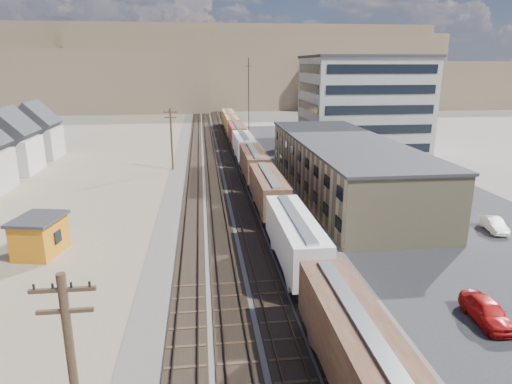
{
  "coord_description": "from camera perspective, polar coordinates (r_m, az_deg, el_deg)",
  "views": [
    {
      "loc": [
        -3.68,
        -32.57,
        16.71
      ],
      "look_at": [
        2.19,
        16.11,
        3.0
      ],
      "focal_mm": 32.0,
      "sensor_mm": 36.0,
      "label": 1
    }
  ],
  "objects": [
    {
      "name": "rail_tracks",
      "position": [
        84.27,
        -4.63,
        4.21
      ],
      "size": [
        11.4,
        200.0,
        0.24
      ],
      "color": "black",
      "rests_on": "ground"
    },
    {
      "name": "office_tower",
      "position": [
        93.36,
        13.18,
        10.64
      ],
      "size": [
        22.6,
        18.6,
        18.45
      ],
      "color": "#9E998E",
      "rests_on": "ground"
    },
    {
      "name": "radio_mast",
      "position": [
        93.38,
        -0.92,
        10.96
      ],
      "size": [
        1.2,
        0.16,
        18.0
      ],
      "color": "black",
      "rests_on": "ground"
    },
    {
      "name": "parked_car_red",
      "position": [
        35.05,
        26.91,
        -13.17
      ],
      "size": [
        2.21,
        4.93,
        1.64
      ],
      "primitive_type": "imported",
      "rotation": [
        0.0,
        0.0,
        -0.06
      ],
      "color": "#AD1010",
      "rests_on": "ground"
    },
    {
      "name": "warehouse",
      "position": [
        61.91,
        10.85,
        3.16
      ],
      "size": [
        12.4,
        40.4,
        7.25
      ],
      "color": "#9D8963",
      "rests_on": "ground"
    },
    {
      "name": "hills_north",
      "position": [
        200.54,
        -5.98,
        14.79
      ],
      "size": [
        265.0,
        80.0,
        32.0
      ],
      "color": "brown",
      "rests_on": "ground"
    },
    {
      "name": "dirt_yard",
      "position": [
        76.23,
        -19.07,
        2.1
      ],
      "size": [
        24.0,
        180.0,
        0.03
      ],
      "primitive_type": "cube",
      "color": "#7B6754",
      "rests_on": "ground"
    },
    {
      "name": "maintenance_shed",
      "position": [
        45.77,
        -25.42,
        -4.94
      ],
      "size": [
        4.68,
        5.54,
        3.56
      ],
      "color": "#C37112",
      "rests_on": "ground"
    },
    {
      "name": "freight_train",
      "position": [
        74.6,
        -1.0,
        4.87
      ],
      "size": [
        3.0,
        119.74,
        4.46
      ],
      "color": "black",
      "rests_on": "ground"
    },
    {
      "name": "parked_car_white",
      "position": [
        53.38,
        27.62,
        -3.68
      ],
      "size": [
        2.25,
        4.46,
        1.4
      ],
      "primitive_type": "imported",
      "rotation": [
        0.0,
        0.0,
        -0.19
      ],
      "color": "white",
      "rests_on": "ground"
    },
    {
      "name": "ground",
      "position": [
        36.79,
        -0.39,
        -11.39
      ],
      "size": [
        300.0,
        300.0,
        0.0
      ],
      "primitive_type": "plane",
      "color": "#6B6356",
      "rests_on": "ground"
    },
    {
      "name": "asphalt_lot",
      "position": [
        74.18,
        13.58,
        2.18
      ],
      "size": [
        26.0,
        120.0,
        0.04
      ],
      "primitive_type": "cube",
      "color": "#232326",
      "rests_on": "ground"
    },
    {
      "name": "parked_car_far",
      "position": [
        83.7,
        19.27,
        3.71
      ],
      "size": [
        2.64,
        4.37,
        1.39
      ],
      "primitive_type": "imported",
      "rotation": [
        0.0,
        0.0,
        0.26
      ],
      "color": "white",
      "rests_on": "ground"
    },
    {
      "name": "ballast_bed",
      "position": [
        84.31,
        -4.25,
        4.17
      ],
      "size": [
        18.0,
        200.0,
        0.06
      ],
      "primitive_type": "cube",
      "color": "#4C4742",
      "rests_on": "ground"
    },
    {
      "name": "utility_pole_north",
      "position": [
        75.59,
        -10.52,
        6.68
      ],
      "size": [
        2.2,
        0.32,
        10.0
      ],
      "color": "#382619",
      "rests_on": "ground"
    },
    {
      "name": "parked_car_blue",
      "position": [
        74.8,
        12.77,
        2.96
      ],
      "size": [
        4.79,
        6.44,
        1.63
      ],
      "primitive_type": "imported",
      "rotation": [
        0.0,
        0.0,
        0.41
      ],
      "color": "navy",
      "rests_on": "ground"
    }
  ]
}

